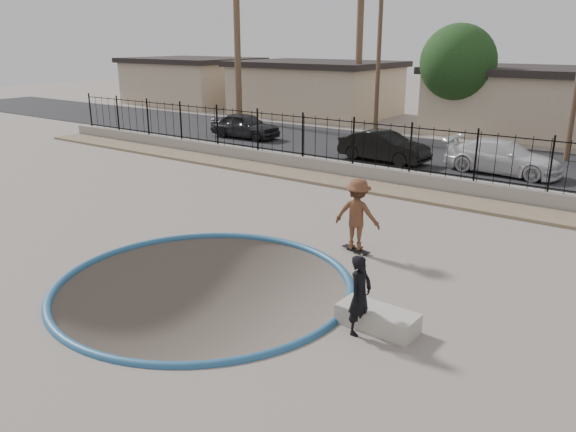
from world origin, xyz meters
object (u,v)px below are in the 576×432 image
(skateboard, at_px, (356,249))
(car_c, at_px, (503,157))
(skater, at_px, (357,218))
(videographer, at_px, (360,295))
(car_b, at_px, (384,146))
(car_a, at_px, (245,125))
(concrete_ledge, at_px, (377,318))

(skateboard, height_order, car_c, car_c)
(skater, height_order, videographer, skater)
(car_b, distance_m, car_c, 5.22)
(skateboard, xyz_separation_m, videographer, (2.21, -3.81, 0.74))
(skateboard, distance_m, videographer, 4.47)
(car_a, bearing_deg, skater, -132.45)
(videographer, distance_m, car_c, 15.52)
(concrete_ledge, distance_m, car_b, 15.94)
(car_c, bearing_deg, videographer, -169.92)
(skater, bearing_deg, car_b, -75.43)
(skateboard, xyz_separation_m, car_b, (-4.66, 10.85, 0.67))
(skater, height_order, concrete_ledge, skater)
(car_b, bearing_deg, skateboard, -153.70)
(skater, height_order, car_c, skater)
(skater, distance_m, car_a, 18.47)
(skateboard, distance_m, car_c, 11.65)
(car_a, relative_size, car_c, 0.87)
(skater, relative_size, concrete_ledge, 1.20)
(car_c, bearing_deg, skateboard, -178.69)
(concrete_ledge, bearing_deg, car_c, 97.24)
(videographer, xyz_separation_m, concrete_ledge, (0.21, 0.39, -0.60))
(skater, xyz_separation_m, car_a, (-14.03, 12.00, -0.21))
(car_a, xyz_separation_m, car_c, (14.53, -0.38, -0.02))
(concrete_ledge, distance_m, car_c, 15.17)
(concrete_ledge, bearing_deg, videographer, -117.89)
(concrete_ledge, bearing_deg, skater, 125.17)
(car_a, bearing_deg, skateboard, -132.45)
(car_b, bearing_deg, videographer, -151.85)
(car_a, relative_size, car_b, 0.99)
(videographer, xyz_separation_m, car_a, (-16.24, 15.81, -0.05))
(skater, relative_size, videographer, 1.20)
(skater, distance_m, car_b, 11.82)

